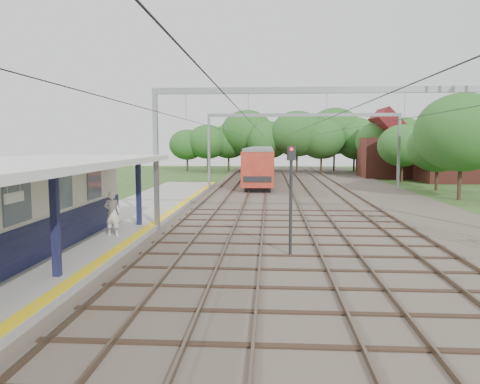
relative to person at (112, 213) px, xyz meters
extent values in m
cube|color=#473D33|center=(10.28, 17.81, -1.29)|extent=(18.00, 90.00, 0.10)
cube|color=gray|center=(-1.22, 1.81, -1.16)|extent=(5.00, 52.00, 0.35)
cube|color=yellow|center=(1.03, 1.81, -0.98)|extent=(0.45, 52.00, 0.01)
cube|color=#111336|center=(-1.00, -5.19, -0.29)|extent=(0.06, 18.00, 1.40)
cube|color=slate|center=(-0.99, -5.19, 1.21)|extent=(0.05, 16.00, 1.30)
cube|color=#111336|center=(0.38, -6.19, 0.61)|extent=(0.22, 0.22, 3.20)
cube|color=#111336|center=(0.38, 2.81, 0.61)|extent=(0.22, 0.22, 3.20)
cube|color=white|center=(0.28, -8.19, 1.66)|extent=(0.06, 0.85, 0.26)
cube|color=brown|center=(2.06, 17.81, -1.16)|extent=(0.07, 88.00, 0.15)
cube|color=brown|center=(3.50, 17.81, -1.16)|extent=(0.07, 88.00, 0.15)
cube|color=brown|center=(5.06, 17.81, -1.16)|extent=(0.07, 88.00, 0.15)
cube|color=brown|center=(6.50, 17.81, -1.16)|extent=(0.07, 88.00, 0.15)
cube|color=brown|center=(8.76, 17.81, -1.16)|extent=(0.07, 88.00, 0.15)
cube|color=brown|center=(10.20, 17.81, -1.16)|extent=(0.07, 88.00, 0.15)
cube|color=brown|center=(12.36, 17.81, -1.16)|extent=(0.07, 88.00, 0.15)
cube|color=brown|center=(13.80, 17.81, -1.16)|extent=(0.07, 88.00, 0.15)
cube|color=gray|center=(1.28, 2.81, 2.16)|extent=(0.22, 0.22, 7.00)
cube|color=gray|center=(9.78, 2.81, 5.51)|extent=(17.00, 0.20, 0.30)
cube|color=gray|center=(1.28, 22.81, 2.16)|extent=(0.22, 0.22, 7.00)
cube|color=gray|center=(18.28, 22.81, 2.16)|extent=(0.22, 0.22, 7.00)
cube|color=gray|center=(9.78, 22.81, 5.51)|extent=(17.00, 0.20, 0.30)
cylinder|color=black|center=(2.78, 17.81, 4.16)|extent=(0.02, 88.00, 0.02)
cylinder|color=black|center=(5.78, 17.81, 4.16)|extent=(0.02, 88.00, 0.02)
cylinder|color=black|center=(9.48, 17.81, 4.16)|extent=(0.02, 88.00, 0.02)
cylinder|color=black|center=(13.08, 17.81, 4.16)|extent=(0.02, 88.00, 0.02)
cylinder|color=#382619|center=(-3.72, 48.81, 0.10)|extent=(0.28, 0.28, 2.88)
ellipsoid|color=#1F4F1C|center=(-3.72, 48.81, 3.62)|extent=(6.72, 6.72, 5.76)
cylinder|color=#382619|center=(2.28, 50.81, -0.08)|extent=(0.28, 0.28, 2.52)
ellipsoid|color=#1F4F1C|center=(2.28, 50.81, 3.00)|extent=(5.88, 5.88, 5.04)
cylinder|color=#382619|center=(8.28, 47.81, 0.28)|extent=(0.28, 0.28, 3.24)
ellipsoid|color=#1F4F1C|center=(8.28, 47.81, 4.24)|extent=(7.56, 7.56, 6.48)
cylinder|color=#382619|center=(14.28, 49.81, 0.01)|extent=(0.28, 0.28, 2.70)
ellipsoid|color=#1F4F1C|center=(14.28, 49.81, 3.31)|extent=(6.30, 6.30, 5.40)
cylinder|color=#382619|center=(20.78, 25.81, -0.08)|extent=(0.28, 0.28, 2.52)
ellipsoid|color=#1F4F1C|center=(20.78, 25.81, 3.00)|extent=(5.88, 5.88, 5.04)
cylinder|color=#382619|center=(21.28, 41.81, 0.10)|extent=(0.28, 0.28, 2.88)
ellipsoid|color=#1F4F1C|center=(21.28, 41.81, 3.62)|extent=(6.72, 6.72, 5.76)
cube|color=brown|center=(27.28, 33.81, 0.91)|extent=(7.00, 6.00, 4.50)
cube|color=#5C1719|center=(27.28, 33.81, 4.06)|extent=(4.99, 6.12, 4.99)
cube|color=brown|center=(22.28, 39.81, 1.16)|extent=(8.00, 6.00, 5.00)
cube|color=#5C1719|center=(22.28, 39.81, 4.56)|extent=(5.52, 6.12, 5.52)
imported|color=white|center=(0.00, 0.00, 0.00)|extent=(0.76, 0.53, 1.98)
cube|color=black|center=(5.78, 28.51, -1.02)|extent=(2.26, 16.15, 0.44)
cube|color=#A32718|center=(5.78, 28.51, 0.74)|extent=(2.83, 17.56, 3.06)
cube|color=black|center=(5.78, 28.51, 1.05)|extent=(2.87, 16.15, 0.88)
cube|color=slate|center=(5.78, 28.51, 2.39)|extent=(2.60, 17.56, 0.28)
cube|color=black|center=(5.78, 46.67, -1.02)|extent=(2.26, 16.15, 0.44)
cube|color=#A32718|center=(5.78, 46.67, 0.74)|extent=(2.83, 17.56, 3.06)
cube|color=black|center=(5.78, 46.67, 1.05)|extent=(2.87, 16.15, 0.88)
cube|color=slate|center=(5.78, 46.67, 2.39)|extent=(2.60, 17.56, 0.28)
cylinder|color=black|center=(7.63, -1.95, 0.61)|extent=(0.15, 0.15, 3.90)
cube|color=black|center=(7.63, -1.95, 2.66)|extent=(0.33, 0.26, 0.54)
sphere|color=red|center=(7.63, -2.05, 2.81)|extent=(0.14, 0.14, 0.14)
camera|label=1|loc=(6.82, -19.70, 3.06)|focal=35.00mm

